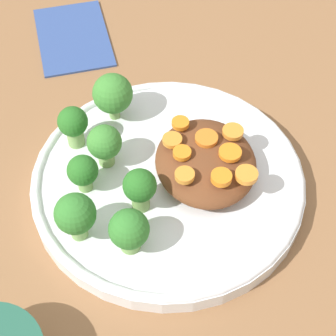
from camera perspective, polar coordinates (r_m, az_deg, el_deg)
name	(u,v)px	position (r m, az deg, el deg)	size (l,w,h in m)	color
ground_plane	(168,188)	(0.61, 0.00, -2.00)	(4.00, 4.00, 0.00)	#8C603D
plate	(168,180)	(0.60, 0.00, -1.27)	(0.29, 0.29, 0.02)	white
stew_mound	(206,164)	(0.58, 3.89, 0.42)	(0.12, 0.11, 0.03)	brown
broccoli_floret_0	(83,174)	(0.57, -8.63, -0.57)	(0.03, 0.03, 0.04)	#759E51
broccoli_floret_1	(75,215)	(0.53, -9.38, -4.74)	(0.04, 0.04, 0.06)	#7FA85B
broccoli_floret_2	(105,144)	(0.59, -6.46, 2.47)	(0.04, 0.04, 0.05)	#7FA85B
broccoli_floret_3	(140,188)	(0.55, -2.88, -2.03)	(0.03, 0.03, 0.05)	#759E51
broccoli_floret_4	(129,230)	(0.52, -3.97, -6.34)	(0.04, 0.04, 0.05)	#759E51
broccoli_floret_5	(113,94)	(0.63, -5.64, 7.48)	(0.05, 0.05, 0.06)	#7FA85B
broccoli_floret_6	(73,124)	(0.61, -9.61, 4.39)	(0.03, 0.03, 0.05)	#7FA85B
carrot_slice_0	(230,153)	(0.57, 6.33, 1.56)	(0.02, 0.02, 0.00)	orange
carrot_slice_1	(180,123)	(0.59, 1.27, 4.58)	(0.02, 0.02, 0.01)	orange
carrot_slice_2	(206,138)	(0.58, 3.93, 3.04)	(0.02, 0.02, 0.00)	orange
carrot_slice_3	(221,177)	(0.55, 5.44, -0.94)	(0.02, 0.02, 0.01)	orange
carrot_slice_4	(183,156)	(0.56, 1.50, 1.27)	(0.02, 0.02, 0.01)	orange
carrot_slice_5	(247,175)	(0.55, 7.98, -0.68)	(0.02, 0.02, 0.01)	orange
carrot_slice_6	(185,175)	(0.55, 1.71, -0.73)	(0.02, 0.02, 0.01)	orange
carrot_slice_7	(233,132)	(0.59, 6.61, 3.69)	(0.02, 0.02, 0.00)	orange
carrot_slice_8	(172,140)	(0.58, 0.43, 2.87)	(0.02, 0.02, 0.00)	orange
napkin	(73,36)	(0.79, -9.63, 13.08)	(0.15, 0.11, 0.01)	#334C8C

